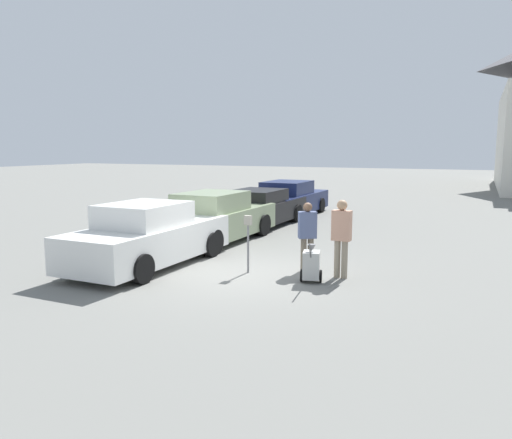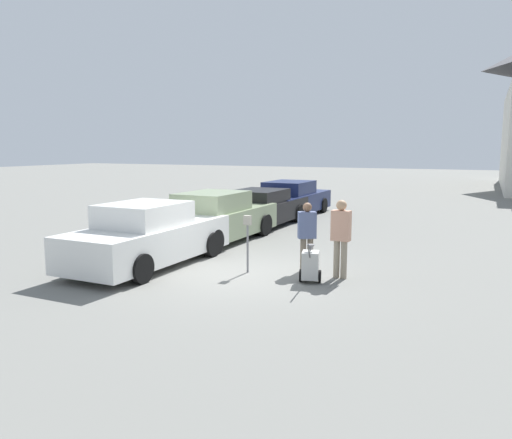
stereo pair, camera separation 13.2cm
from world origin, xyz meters
TOP-DOWN VIEW (x-y plane):
  - ground_plane at (0.00, 0.00)m, footprint 120.00×120.00m
  - parked_car_white at (-2.47, -0.21)m, footprint 2.10×4.83m
  - parked_car_sage at (-2.47, 3.17)m, footprint 2.08×5.23m
  - parked_car_black at (-2.47, 6.63)m, footprint 2.08×5.17m
  - parked_car_navy at (-2.47, 9.74)m, footprint 2.11×5.29m
  - parking_meter at (0.10, 0.16)m, footprint 0.18×0.09m
  - person_worker at (1.32, 0.86)m, footprint 0.47×0.40m
  - person_supervisor at (2.22, 0.56)m, footprint 0.43×0.24m
  - equipment_cart at (1.72, -0.05)m, footprint 0.52×1.00m

SIDE VIEW (x-z plane):
  - ground_plane at x=0.00m, z-range 0.00..0.00m
  - equipment_cart at x=1.72m, z-range -0.11..0.89m
  - parked_car_black at x=-2.47m, z-range -0.04..1.35m
  - parked_car_navy at x=-2.47m, z-range -0.06..1.44m
  - parked_car_sage at x=-2.47m, z-range -0.06..1.51m
  - parked_car_white at x=-2.47m, z-range -0.06..1.52m
  - person_worker at x=1.32m, z-range 0.11..1.76m
  - parking_meter at x=0.10m, z-range 0.27..1.63m
  - person_supervisor at x=2.22m, z-range 0.13..1.91m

